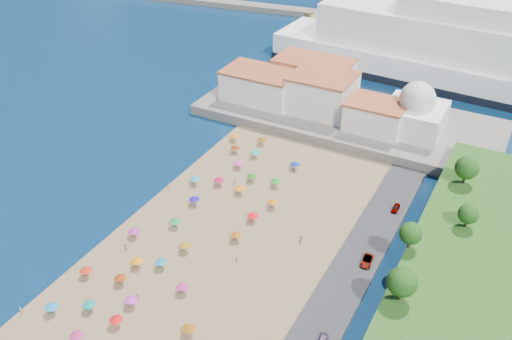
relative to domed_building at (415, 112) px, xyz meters
The scene contains 11 objects.
ground 77.60m from the domed_building, 112.91° to the right, with size 700.00×700.00×0.00m, color #071938.
terrace 21.44m from the domed_building, behind, with size 90.00×36.00×3.00m, color #59544C.
jetty 56.51m from the domed_building, 138.62° to the left, with size 18.00×70.00×2.40m, color #59544C.
waterfront_buildings 33.17m from the domed_building, behind, with size 57.00×29.00×11.00m.
domed_building is the anchor object (origin of this frame).
fortress 79.11m from the domed_building, 122.08° to the left, with size 40.00×40.00×32.40m.
cruise_ship 48.31m from the domed_building, 66.13° to the left, with size 165.90×34.17×36.02m.
beach_parasols 89.13m from the domed_building, 110.87° to the right, with size 32.54×116.96×2.20m.
beachgoers 85.95m from the domed_building, 111.28° to the right, with size 38.76×97.40×1.88m.
parked_cars 60.68m from the domed_building, 84.28° to the right, with size 2.52×49.09×1.28m.
hillside_trees 80.72m from the domed_building, 76.40° to the right, with size 15.44×109.02×7.59m.
Camera 1 is at (57.68, -75.81, 81.41)m, focal length 40.00 mm.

